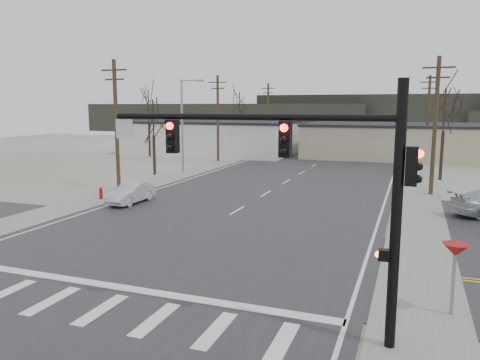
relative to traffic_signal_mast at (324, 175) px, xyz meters
The scene contains 26 objects.
ground 11.07m from the traffic_signal_mast, 141.84° to the left, with size 140.00×140.00×0.00m, color #B8B8B4.
main_road 23.10m from the traffic_signal_mast, 110.42° to the left, with size 18.00×110.00×0.05m, color #28282A.
cross_road 11.07m from the traffic_signal_mast, 141.84° to the left, with size 90.00×10.00×0.04m, color #28282A.
sidewalk_left 32.41m from the traffic_signal_mast, 125.21° to the left, with size 3.00×90.00×0.06m, color gray.
sidewalk_right 26.75m from the traffic_signal_mast, 84.10° to the left, with size 3.00×90.00×0.06m, color gray.
traffic_signal_mast is the anchor object (origin of this frame).
fire_hydrant 23.39m from the traffic_signal_mast, 141.87° to the left, with size 0.24×0.24×0.87m.
yield_sign 5.21m from the traffic_signal_mast, 36.85° to the left, with size 0.80×0.80×2.35m.
building_left_far 52.07m from the traffic_signal_mast, 117.34° to the left, with size 22.30×12.30×4.50m.
building_right_far 50.31m from the traffic_signal_mast, 87.60° to the left, with size 26.30×14.30×4.30m.
upole_left_b 26.60m from the traffic_signal_mast, 136.81° to the left, with size 2.20×0.30×10.00m.
upole_left_c 42.85m from the traffic_signal_mast, 116.91° to the left, with size 2.20×0.30×10.00m.
upole_left_d 61.35m from the traffic_signal_mast, 108.43° to the left, with size 2.20×0.30×10.00m.
upole_right_a 24.48m from the traffic_signal_mast, 81.52° to the left, with size 2.20×0.30×10.00m.
upole_right_b 46.35m from the traffic_signal_mast, 85.54° to the left, with size 2.20×0.30×10.00m.
streetlight_main 33.84m from the traffic_signal_mast, 123.54° to the left, with size 2.40×0.25×9.00m.
tree_left_near 33.52m from the traffic_signal_mast, 128.57° to the left, with size 3.30×3.30×7.35m.
tree_right_mid 32.56m from the traffic_signal_mast, 81.86° to the left, with size 3.74×3.74×8.33m.
tree_left_far 56.63m from the traffic_signal_mast, 112.75° to the left, with size 3.96×3.96×8.82m.
tree_right_far 58.64m from the traffic_signal_mast, 83.04° to the left, with size 3.52×3.52×7.84m.
tree_left_mid 50.12m from the traffic_signal_mast, 126.63° to the left, with size 3.96×3.96×8.82m.
hill_left 107.17m from the traffic_signal_mast, 113.59° to the left, with size 70.00×18.00×7.00m, color #333026.
hill_center 102.45m from the traffic_signal_mast, 86.02° to the left, with size 80.00×18.00×9.00m, color #333026.
sedan_crossing 21.09m from the traffic_signal_mast, 137.99° to the left, with size 1.41×4.03×1.33m, color #B7BBC3.
car_far_a 49.68m from the traffic_signal_mast, 99.98° to the left, with size 2.10×5.18×1.50m, color black.
car_far_b 57.35m from the traffic_signal_mast, 101.91° to the left, with size 1.43×3.55×1.21m, color black.
Camera 1 is at (10.12, -18.71, 6.51)m, focal length 35.00 mm.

